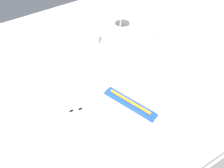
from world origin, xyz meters
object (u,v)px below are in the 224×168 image
Objects in this scene: fork_outer at (89,120)px; toothbrush_package at (130,103)px; dinner_knife at (160,89)px; coffee_cup_far at (162,4)px; fork_inner at (80,123)px; coffee_cup_right at (150,37)px; spoon_soup at (162,82)px; coffee_cup_left at (90,38)px; wine_glass_centre at (121,10)px; dinner_plate at (130,106)px.

toothbrush_package is at bearing -11.36° from fork_outer.
coffee_cup_far is at bearing 50.03° from dinner_knife.
coffee_cup_right reaches higher than fork_inner.
coffee_cup_left reaches higher than spoon_soup.
toothbrush_package is 0.19m from fork_inner.
fork_inner is (-0.03, 0.00, -0.00)m from fork_outer.
fork_inner is at bearing -149.23° from coffee_cup_far.
coffee_cup_left is at bearing -172.54° from coffee_cup_far.
wine_glass_centre reaches higher than spoon_soup.
coffee_cup_left is at bearing -166.04° from wine_glass_centre.
dinner_plate is at bearing -167.42° from spoon_soup.
wine_glass_centre is (0.07, 0.40, 0.10)m from spoon_soup.
coffee_cup_right is (0.14, 0.24, 0.04)m from dinner_knife.
toothbrush_package reaches higher than spoon_soup.
fork_inner is 1.54× the size of wine_glass_centre.
coffee_cup_right reaches higher than dinner_plate.
toothbrush_package is 0.93× the size of spoon_soup.
coffee_cup_far reaches higher than spoon_soup.
coffee_cup_left reaches higher than dinner_knife.
toothbrush_package is 0.19m from spoon_soup.
coffee_cup_far is (0.52, 0.46, 0.02)m from toothbrush_package.
fork_outer is 0.30m from dinner_knife.
coffee_cup_right reaches higher than coffee_cup_far.
fork_inner is at bearing 171.44° from fork_outer.
coffee_cup_left reaches higher than dinner_plate.
coffee_cup_left is (0.21, 0.36, 0.04)m from fork_outer.
spoon_soup is 0.38m from coffee_cup_left.
dinner_knife is 2.30× the size of coffee_cup_left.
coffee_cup_right reaches higher than coffee_cup_left.
toothbrush_package is 0.39m from coffee_cup_right.
dinner_plate is 2.39× the size of coffee_cup_right.
spoon_soup is (0.18, 0.04, -0.02)m from toothbrush_package.
wine_glass_centre is at bearing 45.53° from fork_outer.
coffee_cup_left is at bearing 81.39° from dinner_plate.
coffee_cup_left is 0.27m from coffee_cup_right.
wine_glass_centre is at bearing -177.35° from coffee_cup_far.
wine_glass_centre is (0.10, 0.43, 0.10)m from dinner_knife.
toothbrush_package reaches higher than dinner_knife.
toothbrush_package is 2.21× the size of coffee_cup_far.
coffee_cup_right reaches higher than toothbrush_package.
toothbrush_package is at bearing 0.00° from dinner_plate.
coffee_cup_left is at bearing 149.55° from coffee_cup_right.
fork_outer is at bearing 168.64° from dinner_plate.
coffee_cup_left reaches higher than fork_inner.
toothbrush_package is (0.00, 0.00, 0.02)m from dinner_plate.
toothbrush_package is 2.05× the size of coffee_cup_right.
fork_inner is at bearing 176.47° from dinner_knife.
spoon_soup is (0.37, 0.01, 0.00)m from fork_inner.
fork_inner is at bearing -137.02° from wine_glass_centre.
dinner_knife is 0.58m from coffee_cup_far.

